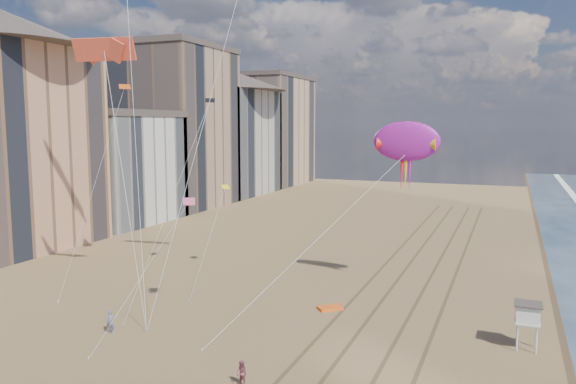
% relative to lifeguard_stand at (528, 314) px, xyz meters
% --- Properties ---
extents(tracks, '(7.68, 120.00, 0.01)m').
position_rel_lifeguard_stand_xyz_m(tracks, '(-9.78, 6.21, -2.43)').
color(tracks, brown).
rests_on(tracks, ground).
extents(buildings, '(34.72, 131.35, 29.00)m').
position_rel_lifeguard_stand_xyz_m(buildings, '(-58.07, 41.80, 11.11)').
color(buildings, '#C6B284').
rests_on(buildings, ground).
extents(lifeguard_stand, '(1.75, 1.75, 3.16)m').
position_rel_lifeguard_stand_xyz_m(lifeguard_stand, '(0.00, 0.00, 0.00)').
color(lifeguard_stand, silver).
rests_on(lifeguard_stand, ground).
extents(grounded_kite, '(2.25, 2.18, 0.22)m').
position_rel_lifeguard_stand_xyz_m(grounded_kite, '(-14.59, 2.95, -2.33)').
color(grounded_kite, '#FF6015').
rests_on(grounded_kite, ground).
extents(show_kite, '(7.53, 9.70, 24.11)m').
position_rel_lifeguard_stand_xyz_m(show_kite, '(-10.02, 10.01, 10.93)').
color(show_kite, '#97178C').
rests_on(show_kite, ground).
extents(kite_flyer_a, '(0.71, 0.56, 1.71)m').
position_rel_lifeguard_stand_xyz_m(kite_flyer_a, '(-27.59, -7.94, -1.58)').
color(kite_flyer_a, slate).
rests_on(kite_flyer_a, ground).
extents(kite_flyer_b, '(0.84, 0.73, 1.48)m').
position_rel_lifeguard_stand_xyz_m(kite_flyer_b, '(-15.21, -11.75, -1.70)').
color(kite_flyer_b, '#85434E').
rests_on(kite_flyer_b, ground).
extents(small_kites, '(13.74, 13.79, 10.18)m').
position_rel_lifeguard_stand_xyz_m(small_kites, '(-29.62, 4.08, 11.77)').
color(small_kites, yellow).
rests_on(small_kites, ground).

